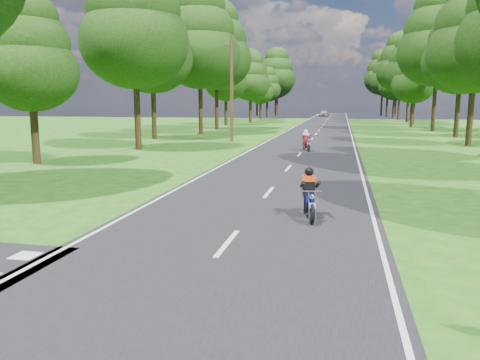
# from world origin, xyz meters

# --- Properties ---
(ground) EXTENTS (160.00, 160.00, 0.00)m
(ground) POSITION_xyz_m (0.00, 0.00, 0.00)
(ground) COLOR #175513
(ground) RESTS_ON ground
(main_road) EXTENTS (7.00, 140.00, 0.02)m
(main_road) POSITION_xyz_m (0.00, 50.00, 0.01)
(main_road) COLOR black
(main_road) RESTS_ON ground
(road_markings) EXTENTS (7.40, 140.00, 0.01)m
(road_markings) POSITION_xyz_m (-0.14, 48.13, 0.02)
(road_markings) COLOR silver
(road_markings) RESTS_ON main_road
(treeline) EXTENTS (40.00, 115.35, 14.78)m
(treeline) POSITION_xyz_m (1.43, 60.06, 8.25)
(treeline) COLOR black
(treeline) RESTS_ON ground
(telegraph_pole) EXTENTS (1.20, 0.26, 8.00)m
(telegraph_pole) POSITION_xyz_m (-6.00, 28.00, 4.07)
(telegraph_pole) COLOR #382616
(telegraph_pole) RESTS_ON ground
(rider_near_blue) EXTENTS (0.82, 1.69, 1.35)m
(rider_near_blue) POSITION_xyz_m (1.60, 4.70, 0.69)
(rider_near_blue) COLOR #0D1495
(rider_near_blue) RESTS_ON main_road
(rider_far_red) EXTENTS (0.97, 1.71, 1.35)m
(rider_far_red) POSITION_xyz_m (0.22, 22.17, 0.70)
(rider_far_red) COLOR #A6190C
(rider_far_red) RESTS_ON main_road
(distant_car) EXTENTS (2.10, 4.04, 1.31)m
(distant_car) POSITION_xyz_m (-1.28, 91.76, 0.68)
(distant_car) COLOR #ACAEB3
(distant_car) RESTS_ON main_road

